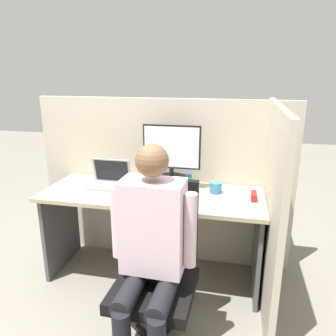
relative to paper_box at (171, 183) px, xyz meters
name	(u,v)px	position (x,y,z in m)	size (l,w,h in m)	color
ground_plane	(143,300)	(-0.12, -0.45, -0.77)	(12.00, 12.00, 0.00)	slate
cubicle_panel_back	(163,181)	(-0.12, 0.21, -0.07)	(2.17, 0.04, 1.41)	#B7AD99
cubicle_panel_right	(270,209)	(0.74, -0.20, -0.07)	(0.04, 1.26, 1.41)	#B7AD99
desk	(153,213)	(-0.12, -0.13, -0.21)	(1.67, 0.63, 0.73)	tan
paper_box	(171,183)	(0.00, 0.00, 0.00)	(0.29, 0.22, 0.08)	#236BAD
monitor	(172,151)	(0.00, 0.00, 0.26)	(0.45, 0.21, 0.42)	black
laptop	(110,181)	(-0.49, -0.08, 0.00)	(0.32, 0.21, 0.22)	#99999E
mouse	(130,192)	(-0.28, -0.20, -0.02)	(0.07, 0.05, 0.04)	silver
stapler	(254,196)	(0.63, -0.11, -0.02)	(0.04, 0.12, 0.05)	#A31919
carrot_toy	(152,197)	(-0.08, -0.29, -0.02)	(0.05, 0.16, 0.05)	orange
office_chair	(158,266)	(0.07, -0.73, -0.27)	(0.52, 0.56, 1.00)	black
person	(150,247)	(0.07, -0.90, -0.05)	(0.48, 0.47, 1.27)	black
coffee_mug	(216,188)	(0.35, -0.04, 0.00)	(0.09, 0.09, 0.08)	teal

